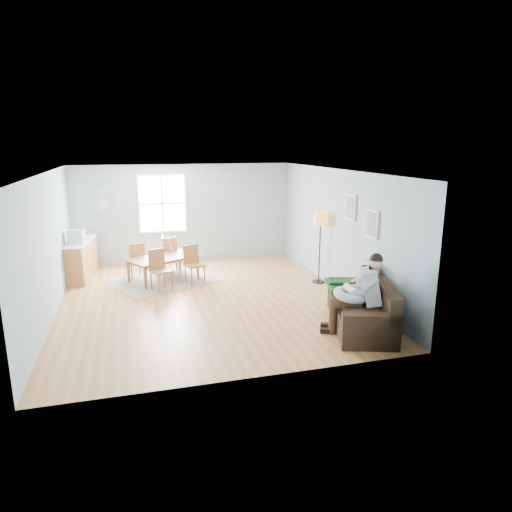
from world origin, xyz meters
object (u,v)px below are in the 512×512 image
object	(u,v)px
chair_ne	(168,252)
monitor	(76,237)
sofa	(364,310)
floor_lamp	(320,225)
toddler	(358,283)
baby_swing	(163,257)
chair_sw	(159,267)
chair_nw	(136,258)
chair_se	(193,261)
storage_cube	(344,300)
dining_table	(165,268)
counter	(81,259)
father	(360,291)

from	to	relation	value
chair_ne	monitor	xyz separation A→B (m)	(-2.15, -0.28, 0.58)
sofa	chair_ne	bearing A→B (deg)	123.75
floor_lamp	monitor	distance (m)	5.77
toddler	baby_swing	world-z (taller)	toddler
chair_sw	monitor	size ratio (longest dim) A/B	2.51
chair_nw	chair_sw	bearing A→B (deg)	-66.23
sofa	baby_swing	distance (m)	5.58
chair_sw	baby_swing	bearing A→B (deg)	82.39
monitor	chair_se	bearing A→B (deg)	-17.11
storage_cube	chair_sw	xyz separation A→B (m)	(-3.41, 2.39, 0.31)
monitor	baby_swing	bearing A→B (deg)	5.71
storage_cube	dining_table	bearing A→B (deg)	136.20
toddler	chair_se	xyz separation A→B (m)	(-2.59, 3.31, -0.23)
monitor	dining_table	bearing A→B (deg)	-12.46
toddler	floor_lamp	world-z (taller)	floor_lamp
floor_lamp	chair_sw	xyz separation A→B (m)	(-3.71, 0.46, -0.88)
storage_cube	counter	xyz separation A→B (m)	(-5.21, 3.87, 0.26)
father	chair_se	bearing A→B (deg)	122.20
father	floor_lamp	size ratio (longest dim) A/B	0.85
sofa	counter	xyz separation A→B (m)	(-5.21, 4.66, 0.16)
toddler	monitor	bearing A→B (deg)	141.77
dining_table	monitor	xyz separation A→B (m)	(-1.99, 0.44, 0.81)
floor_lamp	chair_nw	size ratio (longest dim) A/B	1.92
chair_nw	counter	xyz separation A→B (m)	(-1.31, 0.38, -0.02)
toddler	baby_swing	bearing A→B (deg)	126.72
floor_lamp	chair_sw	bearing A→B (deg)	172.97
toddler	baby_swing	distance (m)	5.40
storage_cube	toddler	bearing A→B (deg)	-90.84
chair_sw	storage_cube	bearing A→B (deg)	-35.01
chair_sw	sofa	bearing A→B (deg)	-42.91
chair_se	counter	xyz separation A→B (m)	(-2.61, 1.13, -0.04)
dining_table	father	bearing A→B (deg)	-82.98
floor_lamp	dining_table	bearing A→B (deg)	161.56
toddler	storage_cube	world-z (taller)	toddler
toddler	chair_nw	size ratio (longest dim) A/B	0.99
floor_lamp	chair_ne	world-z (taller)	floor_lamp
floor_lamp	chair_ne	size ratio (longest dim) A/B	1.85
father	chair_ne	size ratio (longest dim) A/B	1.57
chair_se	chair_ne	world-z (taller)	chair_ne
storage_cube	chair_nw	world-z (taller)	chair_nw
sofa	chair_nw	xyz separation A→B (m)	(-3.90, 4.27, 0.19)
sofa	counter	distance (m)	6.99
toddler	dining_table	xyz separation A→B (m)	(-3.24, 3.68, -0.45)
counter	chair_se	bearing A→B (deg)	-23.45
chair_ne	floor_lamp	bearing A→B (deg)	-29.41
dining_table	counter	distance (m)	2.11
chair_sw	monitor	bearing A→B (deg)	147.48
chair_sw	chair_se	bearing A→B (deg)	23.40
chair_ne	monitor	bearing A→B (deg)	-172.47
chair_nw	chair_ne	distance (m)	0.88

